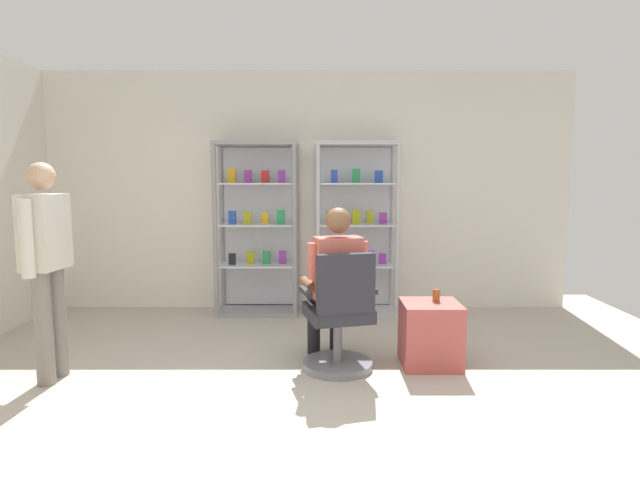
# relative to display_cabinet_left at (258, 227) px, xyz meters

# --- Properties ---
(ground_plane) EXTENTS (7.20, 7.20, 0.00)m
(ground_plane) POSITION_rel_display_cabinet_left_xyz_m (0.55, -2.76, -0.97)
(ground_plane) COLOR #B2A899
(back_wall) EXTENTS (6.00, 0.10, 2.70)m
(back_wall) POSITION_rel_display_cabinet_left_xyz_m (0.55, 0.24, 0.38)
(back_wall) COLOR silver
(back_wall) RESTS_ON ground
(display_cabinet_left) EXTENTS (0.90, 0.45, 1.90)m
(display_cabinet_left) POSITION_rel_display_cabinet_left_xyz_m (0.00, 0.00, 0.00)
(display_cabinet_left) COLOR gray
(display_cabinet_left) RESTS_ON ground
(display_cabinet_right) EXTENTS (0.90, 0.45, 1.90)m
(display_cabinet_right) POSITION_rel_display_cabinet_left_xyz_m (1.10, -0.00, -0.00)
(display_cabinet_right) COLOR #B7B7BC
(display_cabinet_right) RESTS_ON ground
(office_chair) EXTENTS (0.62, 0.59, 0.96)m
(office_chair) POSITION_rel_display_cabinet_left_xyz_m (0.85, -1.83, -0.57)
(office_chair) COLOR slate
(office_chair) RESTS_ON ground
(seated_shopkeeper) EXTENTS (0.55, 0.62, 1.29)m
(seated_shopkeeper) POSITION_rel_display_cabinet_left_xyz_m (0.81, -1.67, -0.25)
(seated_shopkeeper) COLOR black
(seated_shopkeeper) RESTS_ON ground
(storage_crate) EXTENTS (0.46, 0.45, 0.52)m
(storage_crate) POSITION_rel_display_cabinet_left_xyz_m (1.59, -1.69, -0.71)
(storage_crate) COLOR #B24C47
(storage_crate) RESTS_ON ground
(tea_glass) EXTENTS (0.06, 0.06, 0.10)m
(tea_glass) POSITION_rel_display_cabinet_left_xyz_m (1.64, -1.65, -0.40)
(tea_glass) COLOR brown
(tea_glass) RESTS_ON storage_crate
(standing_customer) EXTENTS (0.24, 0.52, 1.63)m
(standing_customer) POSITION_rel_display_cabinet_left_xyz_m (-1.32, -2.00, -0.03)
(standing_customer) COLOR slate
(standing_customer) RESTS_ON ground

